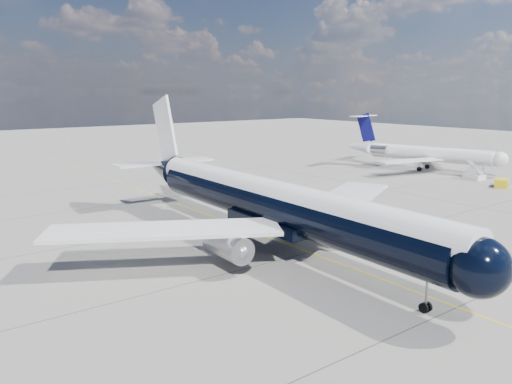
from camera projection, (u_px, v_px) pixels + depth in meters
ground at (199, 212)px, 61.84m from camera, size 320.00×320.00×0.00m
taxiway_centerline at (221, 220)px, 57.92m from camera, size 0.16×160.00×0.01m
main_airliner at (267, 202)px, 47.09m from camera, size 40.44×49.17×14.22m
regional_jet at (419, 152)px, 94.66m from camera, size 26.20×30.64×10.51m
boarding_stair at (474, 176)px, 84.59m from camera, size 2.54×3.10×3.26m
service_tug at (502, 183)px, 77.70m from camera, size 3.63×2.90×1.25m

